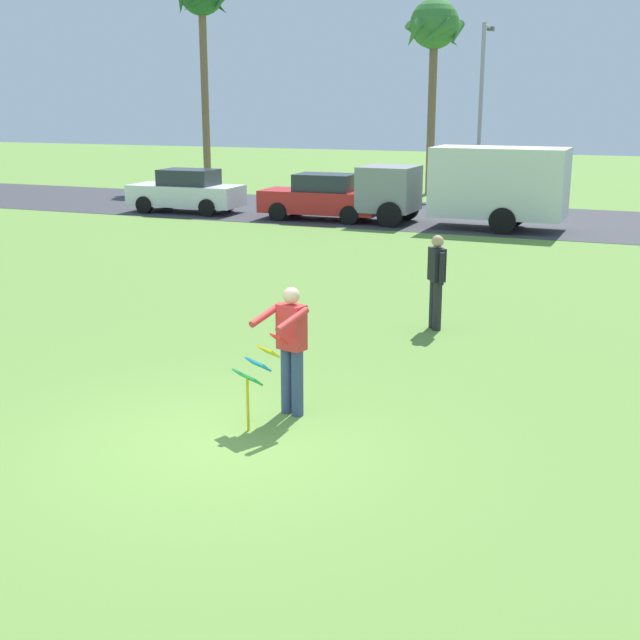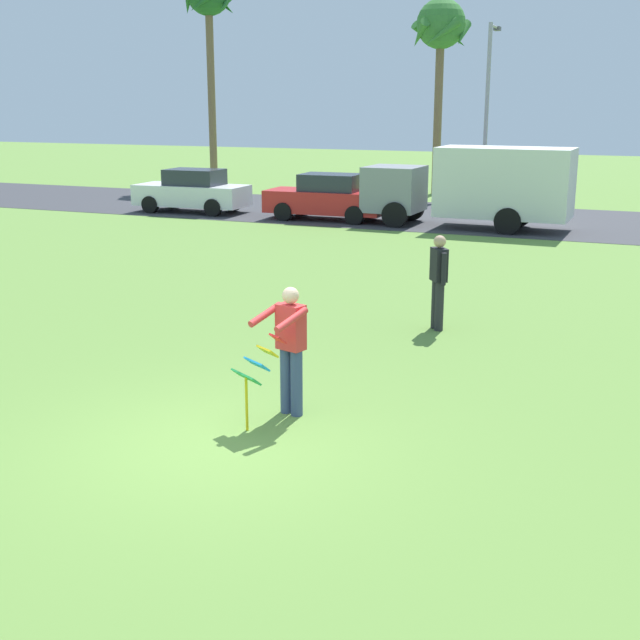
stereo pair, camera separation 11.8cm
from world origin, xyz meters
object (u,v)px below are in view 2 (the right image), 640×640
person_kite_flyer (290,346)px  kite_held (257,368)px  palm_tree_left_near (209,3)px  streetlight_pole (488,102)px  parked_car_white (192,192)px  parked_car_red (327,198)px  person_walker_near (438,279)px  parked_truck_grey_van (479,185)px  palm_tree_right_near (441,32)px

person_kite_flyer → kite_held: (-0.19, -0.59, -0.15)m
palm_tree_left_near → streetlight_pole: size_ratio=1.43×
parked_car_white → parked_car_red: size_ratio=1.00×
kite_held → person_walker_near: person_walker_near is taller
person_kite_flyer → parked_car_white: size_ratio=0.41×
parked_truck_grey_van → streetlight_pole: size_ratio=0.96×
parked_car_red → palm_tree_left_near: size_ratio=0.43×
palm_tree_left_near → parked_car_red: bearing=-43.6°
kite_held → streetlight_pole: bearing=95.2°
streetlight_pole → kite_held: bearing=-84.8°
person_kite_flyer → palm_tree_left_near: 32.23m
palm_tree_left_near → palm_tree_right_near: bearing=2.9°
parked_car_red → person_walker_near: bearing=-60.3°
person_kite_flyer → parked_car_white: bearing=124.1°
parked_car_white → palm_tree_right_near: 13.36m
person_kite_flyer → parked_truck_grey_van: bearing=94.0°
person_kite_flyer → parked_car_red: 18.79m
streetlight_pole → person_walker_near: 20.42m
parked_car_white → palm_tree_right_near: bearing=55.4°
person_kite_flyer → streetlight_pole: bearing=95.8°
palm_tree_left_near → palm_tree_right_near: size_ratio=1.20×
parked_truck_grey_van → palm_tree_right_near: palm_tree_right_near is taller
kite_held → palm_tree_right_near: size_ratio=0.14×
palm_tree_right_near → parked_car_red: bearing=-97.7°
kite_held → parked_truck_grey_van: parked_truck_grey_van is taller
kite_held → palm_tree_left_near: bearing=120.3°
parked_truck_grey_van → streetlight_pole: (-1.28, 7.23, 2.59)m
parked_car_red → streetlight_pole: bearing=61.1°
person_walker_near → palm_tree_left_near: bearing=127.7°
parked_truck_grey_van → streetlight_pole: streetlight_pole is taller
parked_car_red → kite_held: bearing=-70.9°
kite_held → parked_truck_grey_van: bearing=93.3°
parked_car_white → parked_truck_grey_van: bearing=-0.0°
person_kite_flyer → parked_truck_grey_van: size_ratio=0.26×
person_walker_near → palm_tree_right_near: bearing=104.7°
person_kite_flyer → person_walker_near: (0.72, 4.92, -0.02)m
kite_held → streetlight_pole: streetlight_pole is taller
palm_tree_right_near → streetlight_pole: bearing=-43.6°
streetlight_pole → person_walker_near: size_ratio=4.05×
kite_held → parked_car_red: bearing=109.1°
person_kite_flyer → parked_car_red: (-6.52, 17.62, -0.18)m
parked_truck_grey_van → palm_tree_left_near: bearing=148.3°
person_kite_flyer → parked_truck_grey_van: (-1.24, 17.62, 0.46)m
parked_car_white → palm_tree_right_near: size_ratio=0.51×
palm_tree_right_near → streetlight_pole: 4.70m
parked_car_red → parked_truck_grey_van: (5.27, -0.00, 0.64)m
palm_tree_left_near → streetlight_pole: bearing=-8.3°
kite_held → person_walker_near: bearing=80.6°
parked_car_red → palm_tree_right_near: palm_tree_right_near is taller
person_kite_flyer → palm_tree_right_near: bearing=100.7°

